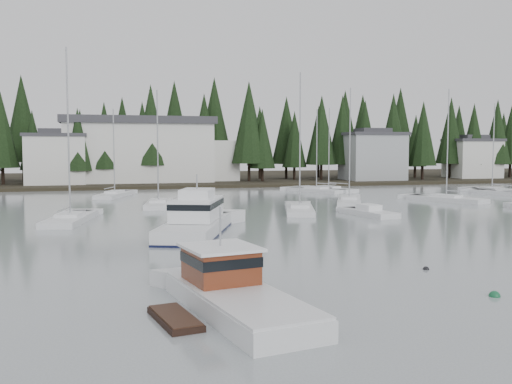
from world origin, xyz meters
TOP-DOWN VIEW (x-y plane):
  - ground at (0.00, 0.00)m, footprint 260.00×260.00m
  - far_shore_land at (0.00, 97.00)m, footprint 240.00×54.00m
  - conifer_treeline at (0.00, 86.00)m, footprint 200.00×22.00m
  - house_west at (-18.00, 79.00)m, footprint 9.54×7.42m
  - house_east_a at (36.00, 78.00)m, footprint 10.60×8.48m
  - house_east_b at (58.00, 80.00)m, footprint 9.54×7.42m
  - harbor_inn at (-2.96, 82.34)m, footprint 29.50×11.50m
  - lobster_boat_brown at (-5.40, 4.40)m, footprint 5.58×9.21m
  - cabin_cruiser_center at (-3.84, 24.12)m, footprint 7.26×12.05m
  - sailboat_1 at (16.28, 43.08)m, footprint 6.47×10.51m
  - sailboat_3 at (28.10, 42.24)m, footprint 6.32×9.58m
  - sailboat_4 at (-13.06, 33.39)m, footprint 4.36×9.73m
  - sailboat_5 at (7.96, 35.90)m, footprint 5.15×9.83m
  - sailboat_6 at (-9.27, 58.28)m, footprint 5.36×9.49m
  - sailboat_7 at (41.14, 51.44)m, footprint 3.38×8.95m
  - sailboat_8 at (20.61, 60.27)m, footprint 5.96×9.80m
  - sailboat_11 at (-4.90, 44.21)m, footprint 3.66×8.36m
  - sailboat_12 at (18.44, 59.40)m, footprint 6.73×9.09m
  - runabout_1 at (13.07, 31.34)m, footprint 3.35×6.72m
  - mooring_buoy_green at (5.56, 3.73)m, footprint 0.47×0.47m
  - mooring_buoy_dark at (5.64, 9.14)m, footprint 0.33×0.33m

SIDE VIEW (x-z plane):
  - ground at x=0.00m, z-range 0.00..0.00m
  - far_shore_land at x=0.00m, z-range -0.50..0.50m
  - conifer_treeline at x=0.00m, z-range -10.00..10.00m
  - mooring_buoy_green at x=5.56m, z-range -0.24..0.24m
  - mooring_buoy_dark at x=5.64m, z-range -0.16..0.16m
  - sailboat_12 at x=18.44m, z-range -6.01..6.14m
  - sailboat_6 at x=-9.27m, z-range -5.77..5.89m
  - sailboat_8 at x=20.61m, z-range -6.16..6.29m
  - sailboat_1 at x=16.28m, z-range -6.63..6.78m
  - sailboat_7 at x=41.14m, z-range -6.32..6.47m
  - sailboat_3 at x=28.10m, z-range -6.68..6.83m
  - sailboat_5 at x=7.96m, z-range -6.88..7.04m
  - sailboat_11 at x=-4.90m, z-range -6.29..6.45m
  - sailboat_4 at x=-13.06m, z-range -7.39..7.56m
  - runabout_1 at x=13.07m, z-range -0.58..0.84m
  - lobster_boat_brown at x=-5.40m, z-range -1.68..2.67m
  - cabin_cruiser_center at x=-3.84m, z-range -1.73..3.22m
  - house_east_b at x=58.00m, z-range 0.28..8.53m
  - house_west at x=-18.00m, z-range 0.28..9.03m
  - house_east_a at x=36.00m, z-range 0.28..9.53m
  - harbor_inn at x=-2.96m, z-range 0.33..11.23m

